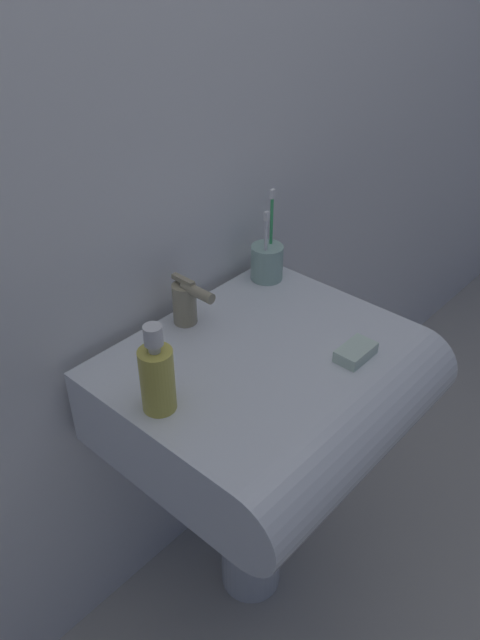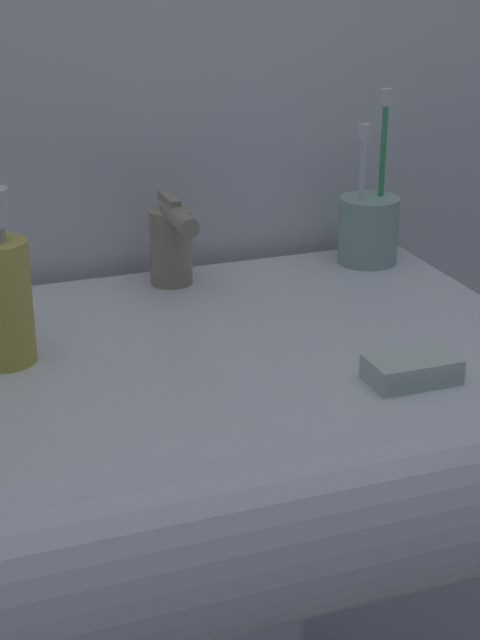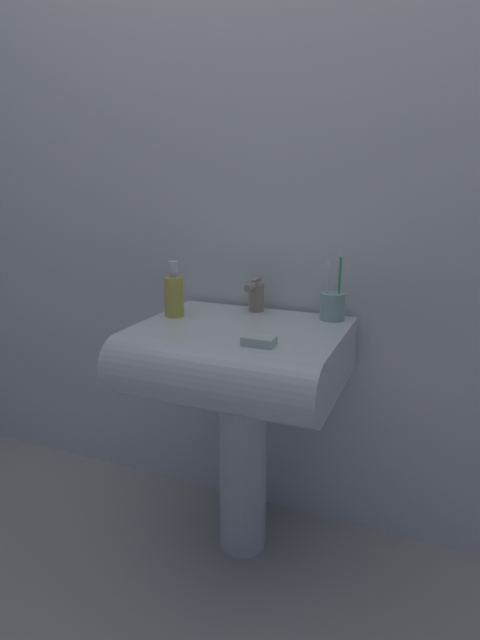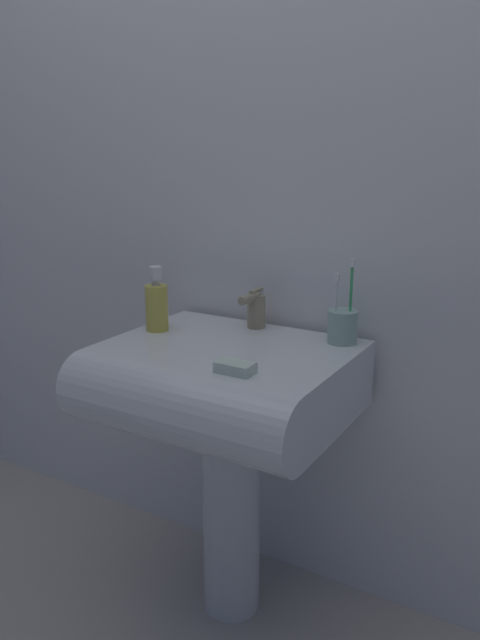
{
  "view_description": "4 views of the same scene",
  "coord_description": "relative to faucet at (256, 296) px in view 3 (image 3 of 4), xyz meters",
  "views": [
    {
      "loc": [
        -0.74,
        -0.63,
        1.49
      ],
      "look_at": [
        -0.04,
        0.0,
        0.84
      ],
      "focal_mm": 35.0,
      "sensor_mm": 36.0,
      "label": 1
    },
    {
      "loc": [
        -0.32,
        -0.87,
        1.15
      ],
      "look_at": [
        -0.01,
        -0.03,
        0.78
      ],
      "focal_mm": 55.0,
      "sensor_mm": 36.0,
      "label": 2
    },
    {
      "loc": [
        0.53,
        -1.29,
        1.15
      ],
      "look_at": [
        -0.01,
        0.0,
        0.77
      ],
      "focal_mm": 28.0,
      "sensor_mm": 36.0,
      "label": 3
    },
    {
      "loc": [
        0.76,
        -1.24,
        1.22
      ],
      "look_at": [
        0.01,
        0.02,
        0.81
      ],
      "focal_mm": 35.0,
      "sensor_mm": 36.0,
      "label": 4
    }
  ],
  "objects": [
    {
      "name": "toothbrush_cup",
      "position": [
        0.25,
        -0.01,
        -0.01
      ],
      "size": [
        0.07,
        0.07,
        0.21
      ],
      "color": "#99BFB2",
      "rests_on": "sink_basin"
    },
    {
      "name": "faucet",
      "position": [
        0.0,
        0.0,
        0.0
      ],
      "size": [
        0.05,
        0.11,
        0.11
      ],
      "color": "tan",
      "rests_on": "sink_basin"
    },
    {
      "name": "ground_plane",
      "position": [
        0.02,
        -0.16,
        -0.8
      ],
      "size": [
        6.0,
        6.0,
        0.0
      ],
      "primitive_type": "plane",
      "color": "#ADA89E",
      "rests_on": "ground"
    },
    {
      "name": "wall_back",
      "position": [
        0.02,
        0.1,
        0.4
      ],
      "size": [
        5.0,
        0.05,
        2.4
      ],
      "primitive_type": "cube",
      "color": "white",
      "rests_on": "ground"
    },
    {
      "name": "bar_soap",
      "position": [
        0.13,
        -0.32,
        -0.04
      ],
      "size": [
        0.08,
        0.05,
        0.02
      ],
      "primitive_type": "cube",
      "color": "silver",
      "rests_on": "sink_basin"
    },
    {
      "name": "soap_bottle",
      "position": [
        -0.21,
        -0.15,
        0.02
      ],
      "size": [
        0.06,
        0.06,
        0.17
      ],
      "color": "gold",
      "rests_on": "sink_basin"
    },
    {
      "name": "sink_pedestal",
      "position": [
        0.02,
        -0.16,
        -0.51
      ],
      "size": [
        0.15,
        0.15,
        0.58
      ],
      "primitive_type": "cylinder",
      "color": "white",
      "rests_on": "ground"
    },
    {
      "name": "sink_basin",
      "position": [
        0.02,
        -0.22,
        -0.14
      ],
      "size": [
        0.59,
        0.51,
        0.17
      ],
      "color": "white",
      "rests_on": "sink_pedestal"
    }
  ]
}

